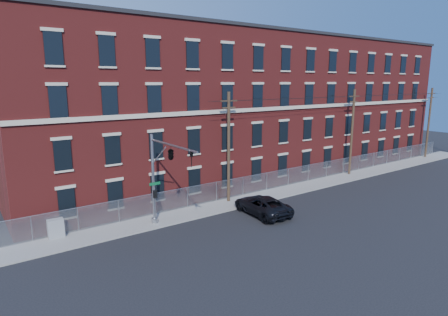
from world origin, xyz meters
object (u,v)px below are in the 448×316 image
utility_pole_near (229,145)px  pickup_truck (262,205)px  utility_cabinet (56,228)px  traffic_signal_mast (166,162)px

utility_pole_near → pickup_truck: (0.37, -4.25, -4.55)m
utility_cabinet → traffic_signal_mast: bearing=-27.1°
pickup_truck → utility_cabinet: (-15.28, 4.65, 0.01)m
utility_pole_near → pickup_truck: 6.24m
pickup_truck → utility_cabinet: bearing=-13.1°
traffic_signal_mast → utility_pole_near: size_ratio=0.70×
traffic_signal_mast → pickup_truck: (8.37, -0.83, -4.60)m
traffic_signal_mast → utility_pole_near: 8.70m
pickup_truck → utility_cabinet: pickup_truck is taller
pickup_truck → utility_pole_near: bearing=-81.2°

